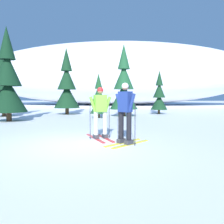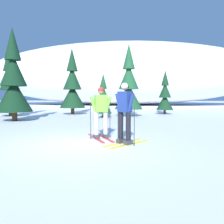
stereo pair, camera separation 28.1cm
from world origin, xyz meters
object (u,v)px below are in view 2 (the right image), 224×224
pine_tree_left (14,82)px  pine_tree_far_right (165,96)px  skier_navy_jacket (125,112)px  pine_tree_far_left (10,87)px  pine_tree_center_right (103,99)px  skier_lime_jacket (101,112)px  pine_tree_right (129,86)px  pine_tree_center_left (72,87)px

pine_tree_left → pine_tree_far_right: size_ratio=1.54×
skier_navy_jacket → pine_tree_far_left: pine_tree_far_left is taller
skier_navy_jacket → pine_tree_center_right: size_ratio=0.63×
skier_lime_jacket → pine_tree_far_left: 11.13m
pine_tree_right → pine_tree_center_right: bearing=-141.3°
pine_tree_center_left → pine_tree_far_left: bearing=-153.3°
skier_lime_jacket → pine_tree_right: (0.74, 8.63, 1.23)m
pine_tree_far_left → pine_tree_right: 8.51m
pine_tree_far_left → pine_tree_left: 3.54m
skier_lime_jacket → pine_tree_center_right: (-0.91, 7.31, 0.31)m
pine_tree_left → pine_tree_far_right: (9.38, 5.83, -0.79)m
pine_tree_right → pine_tree_far_right: size_ratio=1.47×
skier_navy_jacket → pine_tree_far_right: (2.73, 11.61, 0.49)m
pine_tree_far_left → pine_tree_far_right: pine_tree_far_left is taller
pine_tree_center_left → pine_tree_far_right: 7.37m
pine_tree_center_left → pine_tree_center_right: bearing=-43.1°
skier_navy_jacket → skier_lime_jacket: 1.18m
pine_tree_center_right → pine_tree_right: pine_tree_right is taller
pine_tree_left → pine_tree_right: bearing=29.3°
skier_lime_jacket → pine_tree_far_left: size_ratio=0.36×
pine_tree_right → pine_tree_far_right: pine_tree_right is taller
pine_tree_left → pine_tree_far_right: bearing=31.9°
pine_tree_center_left → pine_tree_far_right: size_ratio=1.49×
skier_navy_jacket → pine_tree_left: 8.90m
skier_navy_jacket → pine_tree_left: bearing=139.0°
pine_tree_far_left → pine_tree_far_right: 11.68m
pine_tree_left → pine_tree_right: size_ratio=1.05×
pine_tree_center_left → pine_tree_far_right: pine_tree_center_left is taller
pine_tree_center_left → pine_tree_right: size_ratio=1.01×
skier_navy_jacket → pine_tree_far_right: 11.93m
pine_tree_center_right → pine_tree_right: bearing=38.7°
pine_tree_center_left → pine_tree_right: (4.46, -1.31, -0.03)m
skier_lime_jacket → pine_tree_left: (-5.81, 4.95, 1.33)m
skier_navy_jacket → skier_lime_jacket: skier_navy_jacket is taller
skier_lime_jacket → pine_tree_far_left: pine_tree_far_left is taller
pine_tree_far_left → pine_tree_right: pine_tree_right is taller
pine_tree_far_right → pine_tree_far_left: bearing=-165.8°
pine_tree_far_left → pine_tree_center_left: bearing=26.7°
skier_lime_jacket → pine_tree_right: 8.74m
pine_tree_left → pine_tree_center_right: (4.90, 2.36, -1.02)m
skier_lime_jacket → skier_navy_jacket: bearing=-44.4°
skier_navy_jacket → pine_tree_center_right: bearing=102.2°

